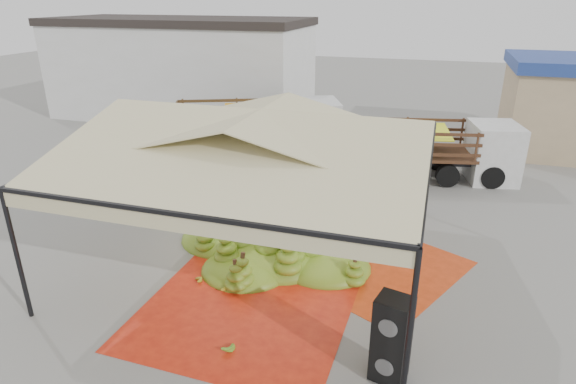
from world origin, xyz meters
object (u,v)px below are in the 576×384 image
(banana_heap, at_px, (274,234))
(truck_left, at_px, (264,123))
(vendor, at_px, (281,169))
(truck_right, at_px, (438,145))
(speaker_stack, at_px, (391,339))

(banana_heap, xyz_separation_m, truck_left, (-3.21, 8.12, 0.84))
(banana_heap, distance_m, vendor, 4.66)
(banana_heap, height_order, truck_right, truck_right)
(speaker_stack, height_order, vendor, speaker_stack)
(truck_right, bearing_deg, speaker_stack, -104.82)
(banana_heap, distance_m, truck_right, 8.50)
(banana_heap, xyz_separation_m, truck_right, (3.97, 7.48, 0.70))
(banana_heap, relative_size, vendor, 3.62)
(speaker_stack, distance_m, vendor, 9.42)
(speaker_stack, height_order, truck_left, truck_left)
(vendor, bearing_deg, speaker_stack, 144.72)
(truck_left, height_order, truck_right, truck_left)
(speaker_stack, bearing_deg, truck_left, 132.98)
(truck_left, bearing_deg, speaker_stack, -83.35)
(banana_heap, relative_size, truck_left, 0.80)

